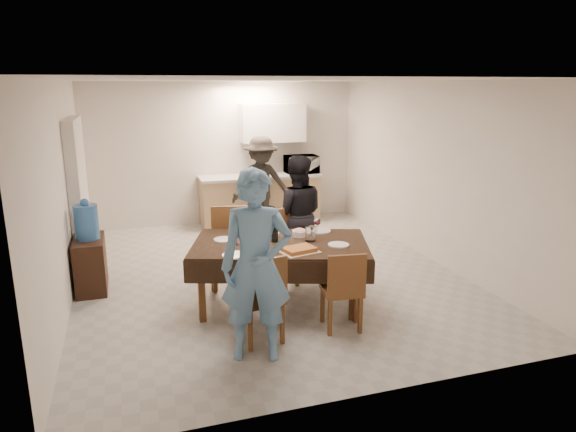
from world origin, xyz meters
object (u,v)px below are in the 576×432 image
console (91,264)px  water_jug (86,222)px  dining_table (280,246)px  person_far (296,215)px  person_near (256,266)px  person_kitchen (261,184)px  water_pitcher (310,234)px  savoury_tart (299,250)px  wine_bottle (275,229)px  microwave (302,164)px

console → water_jug: size_ratio=1.68×
dining_table → person_far: size_ratio=1.38×
person_near → console: bearing=141.0°
console → person_kitchen: 3.50m
console → water_pitcher: bearing=-26.7°
savoury_tart → person_near: person_near is taller
water_pitcher → person_far: size_ratio=0.11×
wine_bottle → microwave: microwave is taller
water_pitcher → savoury_tart: bearing=-127.1°
console → wine_bottle: wine_bottle is taller
dining_table → console: dining_table is taller
water_jug → person_far: (2.70, -0.15, -0.08)m
console → water_pitcher: (2.50, -1.25, 0.53)m
dining_table → person_far: (0.55, 1.05, 0.07)m
dining_table → savoury_tart: savoury_tart is taller
dining_table → water_pitcher: bearing=10.1°
water_jug → person_kitchen: person_kitchen is taller
water_jug → microwave: 4.48m
wine_bottle → water_jug: bearing=151.2°
water_jug → savoury_tart: water_jug is taller
microwave → person_far: bearing=69.4°
water_pitcher → savoury_tart: (-0.25, -0.33, -0.07)m
console → microwave: microwave is taller
console → water_jug: 0.55m
console → person_near: size_ratio=0.40×
water_jug → microwave: microwave is taller
console → person_far: bearing=-3.3°
water_pitcher → dining_table: bearing=171.9°
water_jug → water_pitcher: bearing=-26.7°
person_far → microwave: bearing=-93.7°
console → person_far: (2.70, -0.15, 0.48)m
water_pitcher → savoury_tart: size_ratio=0.46×
console → person_near: (1.60, -2.25, 0.58)m
microwave → dining_table: bearing=67.3°
microwave → water_jug: bearing=34.2°
savoury_tart → person_near: (-0.65, -0.67, 0.11)m
dining_table → wine_bottle: (-0.05, 0.05, 0.19)m
wine_bottle → water_pitcher: bearing=-14.0°
wine_bottle → person_near: person_near is taller
person_kitchen → console: bearing=-143.6°
savoury_tart → water_jug: bearing=144.8°
person_far → dining_table: bearing=79.3°
savoury_tart → microwave: microwave is taller
console → water_jug: (0.00, -0.00, 0.55)m
person_near → person_kitchen: 4.48m
water_jug → person_kitchen: 3.47m
water_pitcher → microwave: (1.20, 3.76, 0.21)m
person_far → person_kitchen: person_kitchen is taller
person_kitchen → person_far: bearing=-92.5°
water_jug → water_pitcher: 2.79m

